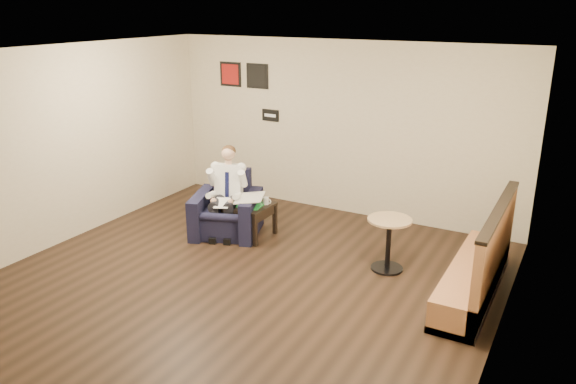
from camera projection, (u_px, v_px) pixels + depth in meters
The scene contains 19 objects.
ground at pixel (240, 283), 7.02m from camera, with size 6.00×6.00×0.00m, color black.
wall_back at pixel (340, 129), 9.06m from camera, with size 6.00×0.02×2.80m, color beige.
wall_front at pixel (8, 282), 4.08m from camera, with size 6.00×0.02×2.80m, color beige.
wall_left at pixel (60, 146), 7.94m from camera, with size 0.02×6.00×2.80m, color beige.
wall_right at pixel (507, 222), 5.20m from camera, with size 0.02×6.00×2.80m, color beige.
ceiling at pixel (233, 54), 6.12m from camera, with size 6.00×6.00×0.02m, color white.
seating_sign at pixel (270, 115), 9.61m from camera, with size 0.32×0.02×0.20m, color black.
art_print_left at pixel (231, 74), 9.77m from camera, with size 0.42×0.03×0.42m, color maroon.
art_print_right at pixel (257, 76), 9.52m from camera, with size 0.42×0.03×0.42m, color black.
armchair at pixel (226, 205), 8.41m from camera, with size 0.95×0.95×0.92m, color black.
seated_man at pixel (224, 197), 8.24m from camera, with size 0.60×0.90×1.26m, color white, non-canonical shape.
lap_papers at pixel (222, 203), 8.17m from camera, with size 0.21×0.30×0.01m, color white.
newspaper at pixel (250, 198), 8.20m from camera, with size 0.40×0.50×0.01m, color silver.
side_table at pixel (250, 220), 8.37m from camera, with size 0.61×0.61×0.50m, color black.
green_folder at pixel (247, 204), 8.28m from camera, with size 0.50×0.36×0.01m, color green.
coffee_mug at pixel (266, 201), 8.28m from camera, with size 0.09×0.09×0.11m, color white.
smartphone at pixel (259, 201), 8.41m from camera, with size 0.16×0.08×0.01m, color black.
banquette at pixel (476, 251), 6.58m from camera, with size 0.53×2.21×1.13m, color #A56940.
cafe_table at pixel (388, 244), 7.28m from camera, with size 0.57×0.57×0.71m, color #A07C56.
Camera 1 is at (3.54, -5.22, 3.33)m, focal length 35.00 mm.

